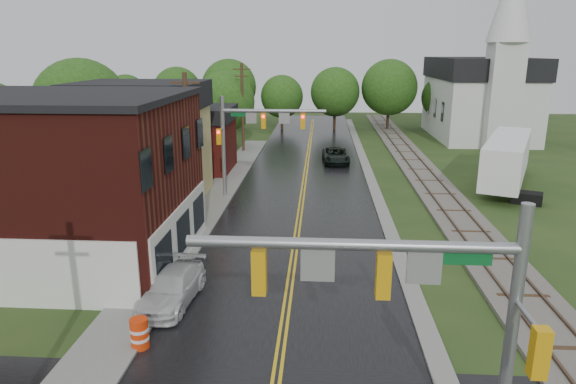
# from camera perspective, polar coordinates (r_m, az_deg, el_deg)

# --- Properties ---
(main_road) EXTENTS (10.00, 90.00, 0.02)m
(main_road) POSITION_cam_1_polar(r_m,az_deg,el_deg) (39.79, 1.74, 0.56)
(main_road) COLOR black
(main_road) RESTS_ON ground
(curb_right) EXTENTS (0.80, 70.00, 0.12)m
(curb_right) POSITION_cam_1_polar(r_m,az_deg,el_deg) (44.81, 8.90, 2.08)
(curb_right) COLOR gray
(curb_right) RESTS_ON ground
(sidewalk_left) EXTENTS (2.40, 50.00, 0.12)m
(sidewalk_left) POSITION_cam_1_polar(r_m,az_deg,el_deg) (35.76, -8.53, -1.34)
(sidewalk_left) COLOR gray
(sidewalk_left) RESTS_ON ground
(brick_building) EXTENTS (14.30, 10.30, 8.30)m
(brick_building) POSITION_cam_1_polar(r_m,az_deg,el_deg) (27.86, -26.04, 1.25)
(brick_building) COLOR #4A1410
(brick_building) RESTS_ON ground
(yellow_house) EXTENTS (8.00, 7.00, 6.40)m
(yellow_house) POSITION_cam_1_polar(r_m,az_deg,el_deg) (37.23, -15.66, 4.00)
(yellow_house) COLOR tan
(yellow_house) RESTS_ON ground
(darkred_building) EXTENTS (7.00, 6.00, 4.40)m
(darkred_building) POSITION_cam_1_polar(r_m,az_deg,el_deg) (45.59, -10.71, 5.05)
(darkred_building) COLOR #3F0F0C
(darkred_building) RESTS_ON ground
(church) EXTENTS (10.40, 18.40, 20.00)m
(church) POSITION_cam_1_polar(r_m,az_deg,el_deg) (65.06, 20.82, 10.62)
(church) COLOR silver
(church) RESTS_ON ground
(railroad) EXTENTS (3.20, 80.00, 0.30)m
(railroad) POSITION_cam_1_polar(r_m,az_deg,el_deg) (45.43, 14.69, 2.08)
(railroad) COLOR #59544C
(railroad) RESTS_ON ground
(traffic_signal_near) EXTENTS (7.34, 0.30, 7.20)m
(traffic_signal_near) POSITION_cam_1_polar(r_m,az_deg,el_deg) (11.89, 14.11, -11.41)
(traffic_signal_near) COLOR gray
(traffic_signal_near) RESTS_ON ground
(traffic_signal_far) EXTENTS (7.34, 0.43, 7.20)m
(traffic_signal_far) POSITION_cam_1_polar(r_m,az_deg,el_deg) (36.13, -3.91, 7.06)
(traffic_signal_far) COLOR gray
(traffic_signal_far) RESTS_ON ground
(utility_pole_b) EXTENTS (1.80, 0.28, 9.00)m
(utility_pole_b) POSITION_cam_1_polar(r_m,az_deg,el_deg) (31.97, -11.05, 5.24)
(utility_pole_b) COLOR #382616
(utility_pole_b) RESTS_ON ground
(utility_pole_c) EXTENTS (1.80, 0.28, 9.00)m
(utility_pole_c) POSITION_cam_1_polar(r_m,az_deg,el_deg) (53.34, -5.08, 9.48)
(utility_pole_c) COLOR #382616
(utility_pole_c) RESTS_ON ground
(tree_left_b) EXTENTS (7.60, 7.60, 9.69)m
(tree_left_b) POSITION_cam_1_polar(r_m,az_deg,el_deg) (44.87, -21.80, 8.61)
(tree_left_b) COLOR black
(tree_left_b) RESTS_ON ground
(tree_left_c) EXTENTS (6.00, 6.00, 7.65)m
(tree_left_c) POSITION_cam_1_polar(r_m,az_deg,el_deg) (50.97, -13.73, 8.59)
(tree_left_c) COLOR black
(tree_left_c) RESTS_ON ground
(tree_left_e) EXTENTS (6.40, 6.40, 8.16)m
(tree_left_e) POSITION_cam_1_polar(r_m,az_deg,el_deg) (55.53, -6.90, 9.77)
(tree_left_e) COLOR black
(tree_left_e) RESTS_ON ground
(suv_dark) EXTENTS (2.62, 5.17, 1.40)m
(suv_dark) POSITION_cam_1_polar(r_m,az_deg,el_deg) (48.32, 5.32, 4.03)
(suv_dark) COLOR black
(suv_dark) RESTS_ON ground
(pickup_white) EXTENTS (2.26, 4.74, 1.33)m
(pickup_white) POSITION_cam_1_polar(r_m,az_deg,el_deg) (22.32, -12.74, -10.35)
(pickup_white) COLOR silver
(pickup_white) RESTS_ON ground
(semi_trailer) EXTENTS (7.23, 12.25, 3.85)m
(semi_trailer) POSITION_cam_1_polar(r_m,az_deg,el_deg) (42.75, 23.19, 3.50)
(semi_trailer) COLOR black
(semi_trailer) RESTS_ON ground
(construction_barrel) EXTENTS (0.77, 0.77, 1.13)m
(construction_barrel) POSITION_cam_1_polar(r_m,az_deg,el_deg) (19.56, -16.17, -14.87)
(construction_barrel) COLOR red
(construction_barrel) RESTS_ON ground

